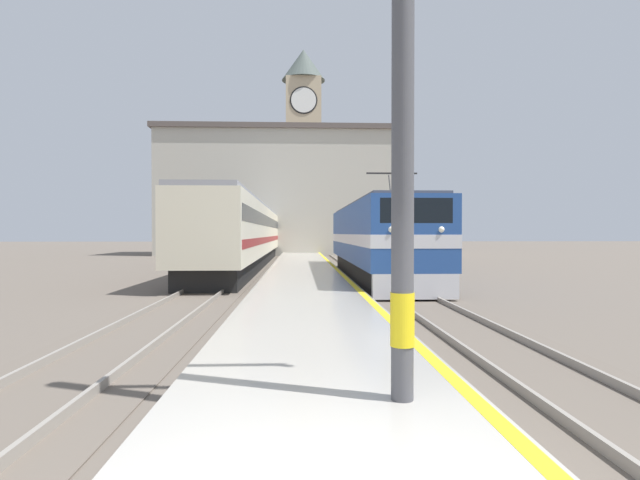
% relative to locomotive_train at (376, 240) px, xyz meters
% --- Properties ---
extents(ground_plane, '(200.00, 200.00, 0.00)m').
position_rel_locomotive_train_xyz_m(ground_plane, '(-3.43, 9.44, -1.86)').
color(ground_plane, '#60564C').
extents(platform, '(3.68, 140.00, 0.33)m').
position_rel_locomotive_train_xyz_m(platform, '(-3.43, 4.44, -1.70)').
color(platform, '#ADA89E').
rests_on(platform, ground).
extents(rail_track_near, '(2.83, 140.00, 0.16)m').
position_rel_locomotive_train_xyz_m(rail_track_near, '(0.00, 4.44, -1.83)').
color(rail_track_near, '#60564C').
rests_on(rail_track_near, ground).
extents(rail_track_far, '(2.83, 140.00, 0.16)m').
position_rel_locomotive_train_xyz_m(rail_track_far, '(-7.16, 4.44, -1.83)').
color(rail_track_far, '#60564C').
rests_on(rail_track_far, ground).
extents(locomotive_train, '(2.92, 16.87, 4.61)m').
position_rel_locomotive_train_xyz_m(locomotive_train, '(0.00, 0.00, 0.00)').
color(locomotive_train, black).
rests_on(locomotive_train, ground).
extents(passenger_train, '(2.92, 38.46, 4.03)m').
position_rel_locomotive_train_xyz_m(passenger_train, '(-7.16, 12.61, 0.31)').
color(passenger_train, black).
rests_on(passenger_train, ground).
extents(catenary_mast, '(2.86, 0.27, 8.57)m').
position_rel_locomotive_train_xyz_m(catenary_mast, '(-2.45, -18.40, 2.77)').
color(catenary_mast, '#4C4C51').
rests_on(catenary_mast, platform).
extents(clock_tower, '(5.04, 5.04, 23.69)m').
position_rel_locomotive_train_xyz_m(clock_tower, '(-3.13, 34.69, 10.80)').
color(clock_tower, tan).
rests_on(clock_tower, ground).
extents(station_building, '(25.13, 9.63, 12.74)m').
position_rel_locomotive_train_xyz_m(station_building, '(-5.34, 28.43, 4.53)').
color(station_building, '#B7B2A3').
rests_on(station_building, ground).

